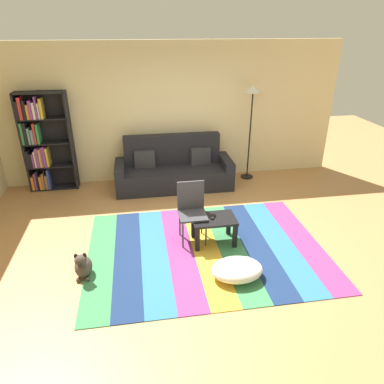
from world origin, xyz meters
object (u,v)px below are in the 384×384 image
Objects in this scene: couch at (174,170)px; dog at (83,266)px; coffee_table at (214,223)px; bookshelf at (41,143)px; tv_remote at (213,217)px; standing_lamp at (252,102)px; pouf at (237,270)px; folding_chair at (192,207)px.

couch is 5.69× the size of dog.
bookshelf is at bearing 139.48° from coffee_table.
couch reaches higher than tv_remote.
standing_lamp reaches higher than couch.
folding_chair is at bearing 112.37° from pouf.
pouf is 0.35× the size of standing_lamp.
standing_lamp is (1.58, 0.19, 1.26)m from couch.
folding_chair is at bearing -88.56° from couch.
tv_remote is at bearing 15.91° from dog.
standing_lamp reaches higher than pouf.
tv_remote is (2.79, -2.37, -0.51)m from bookshelf.
folding_chair is (2.50, -2.22, -0.40)m from bookshelf.
couch is 2.03m from standing_lamp.
coffee_table is at bearing -40.52° from bookshelf.
bookshelf reaches higher than pouf.
folding_chair is at bearing 149.28° from coffee_table.
standing_lamp reaches higher than coffee_table.
couch is 3.01m from pouf.
dog is at bearing -119.43° from couch.
couch is 3.59× the size of coffee_table.
couch reaches higher than pouf.
folding_chair reaches higher than tv_remote.
bookshelf reaches higher than folding_chair.
pouf is 1.98m from dog.
standing_lamp is (1.11, 3.15, 1.47)m from pouf.
tv_remote is at bearing -80.79° from couch.
tv_remote is at bearing -40.36° from bookshelf.
coffee_table reaches higher than pouf.
standing_lamp is 2.12× the size of folding_chair.
couch is at bearing 99.03° from pouf.
bookshelf is at bearing 132.05° from pouf.
couch is 3.00m from dog.
pouf is at bearing -10.29° from dog.
coffee_table is (0.35, -2.12, -0.01)m from couch.
pouf is at bearing -109.47° from standing_lamp.
dog is 2.65× the size of tv_remote.
standing_lamp reaches higher than dog.
bookshelf is 4.72× the size of dog.
bookshelf reaches higher than tv_remote.
folding_chair reaches higher than pouf.
coffee_table is 1.58× the size of dog.
standing_lamp is at bearing 61.79° from coffee_table.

